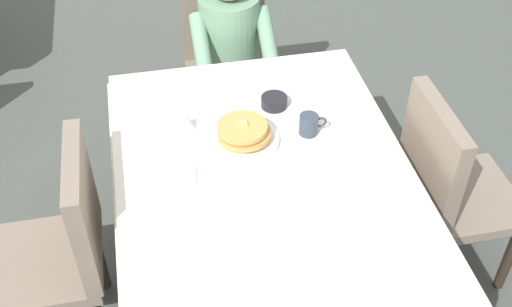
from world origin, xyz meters
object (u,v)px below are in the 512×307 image
object	(u,v)px
plate_breakfast	(244,140)
fork_left_of_plate	(196,151)
syrup_pitcher	(186,121)
knife_right_of_plate	(292,138)
bowl_butter	(274,102)
dining_table_main	(265,190)
breakfast_stack	(243,132)
chair_diner	(227,51)
chair_right_side	(447,184)
spoon_near_edge	(265,201)
chair_left_side	(64,242)
diner_person	(231,44)
cup_coffee	(309,124)

from	to	relation	value
plate_breakfast	fork_left_of_plate	size ratio (longest dim) A/B	1.56
syrup_pitcher	knife_right_of_plate	size ratio (longest dim) A/B	0.40
bowl_butter	fork_left_of_plate	bearing A→B (deg)	-148.55
dining_table_main	breakfast_stack	size ratio (longest dim) A/B	7.25
chair_diner	breakfast_stack	bearing A→B (deg)	84.61
breakfast_stack	syrup_pitcher	distance (m)	0.25
chair_right_side	fork_left_of_plate	bearing A→B (deg)	-99.67
chair_diner	chair_right_side	xyz separation A→B (m)	(0.72, -1.17, 0.00)
chair_right_side	chair_diner	bearing A→B (deg)	-148.28
fork_left_of_plate	plate_breakfast	bearing A→B (deg)	-85.26
plate_breakfast	fork_left_of_plate	world-z (taller)	plate_breakfast
breakfast_stack	dining_table_main	bearing A→B (deg)	-76.67
fork_left_of_plate	knife_right_of_plate	distance (m)	0.38
dining_table_main	plate_breakfast	bearing A→B (deg)	102.90
breakfast_stack	spoon_near_edge	distance (m)	0.34
syrup_pitcher	chair_left_side	bearing A→B (deg)	-148.33
diner_person	plate_breakfast	bearing A→B (deg)	83.67
bowl_butter	fork_left_of_plate	world-z (taller)	bowl_butter
diner_person	syrup_pitcher	bearing A→B (deg)	66.53
dining_table_main	fork_left_of_plate	bearing A→B (deg)	143.81
chair_left_side	chair_right_side	distance (m)	1.54
chair_right_side	fork_left_of_plate	world-z (taller)	chair_right_side
dining_table_main	breakfast_stack	xyz separation A→B (m)	(-0.04, 0.19, 0.14)
plate_breakfast	diner_person	bearing A→B (deg)	83.67
chair_diner	chair_left_side	bearing A→B (deg)	55.03
dining_table_main	cup_coffee	size ratio (longest dim) A/B	13.49
fork_left_of_plate	knife_right_of_plate	bearing A→B (deg)	-91.27
cup_coffee	fork_left_of_plate	bearing A→B (deg)	-177.49
chair_right_side	spoon_near_edge	size ratio (longest dim) A/B	6.20
plate_breakfast	spoon_near_edge	size ratio (longest dim) A/B	1.87
cup_coffee	knife_right_of_plate	xyz separation A→B (m)	(-0.07, -0.02, -0.04)
chair_diner	spoon_near_edge	size ratio (longest dim) A/B	6.20
syrup_pitcher	fork_left_of_plate	size ratio (longest dim) A/B	0.44
chair_right_side	breakfast_stack	bearing A→B (deg)	-103.11
chair_left_side	dining_table_main	bearing A→B (deg)	-90.00
chair_left_side	breakfast_stack	size ratio (longest dim) A/B	4.42
spoon_near_edge	breakfast_stack	bearing A→B (deg)	98.42
plate_breakfast	cup_coffee	world-z (taller)	cup_coffee
cup_coffee	syrup_pitcher	distance (m)	0.49
chair_left_side	breakfast_stack	xyz separation A→B (m)	(0.73, 0.19, 0.26)
chair_left_side	spoon_near_edge	bearing A→B (deg)	-100.87
chair_left_side	syrup_pitcher	xyz separation A→B (m)	(0.52, 0.32, 0.25)
diner_person	fork_left_of_plate	xyz separation A→B (m)	(-0.28, -0.84, 0.07)
breakfast_stack	spoon_near_edge	size ratio (longest dim) A/B	1.40
spoon_near_edge	knife_right_of_plate	bearing A→B (deg)	66.46
chair_left_side	syrup_pitcher	size ratio (longest dim) A/B	11.63
chair_left_side	chair_right_side	world-z (taller)	same
breakfast_stack	knife_right_of_plate	world-z (taller)	breakfast_stack
chair_left_side	cup_coffee	xyz separation A→B (m)	(0.99, 0.19, 0.25)
chair_left_side	bowl_butter	xyz separation A→B (m)	(0.89, 0.39, 0.23)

